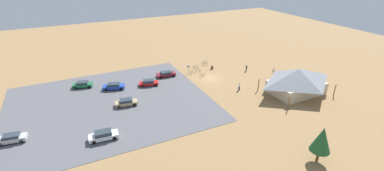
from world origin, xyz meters
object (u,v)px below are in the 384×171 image
object	(u,v)px
bicycle_purple_edge_north	(196,67)
lot_sign	(188,68)
bicycle_yellow_yard_right	(286,73)
visitor_crossing_yard	(239,86)
bicycle_blue_trailside	(198,70)
bicycle_silver_by_bin	(205,62)
car_blue_aisle_side	(114,86)
bicycle_red_edge_south	(205,64)
car_green_back_corner	(83,84)
car_maroon_near_entry	(166,74)
bike_pavilion	(297,80)
trash_bin	(212,67)
car_tan_inner_stall	(126,102)
bicycle_green_back_row	(192,72)
car_red_front_row	(149,83)
bicycle_black_near_porch	(202,75)
visitor_by_pavilion	(246,68)
car_white_far_end	(104,135)
car_silver_mid_lot	(12,138)
pine_far_east	(322,139)
bicycle_white_near_sign	(274,70)

from	to	relation	value
bicycle_purple_edge_north	lot_sign	bearing A→B (deg)	36.41
bicycle_yellow_yard_right	visitor_crossing_yard	xyz separation A→B (m)	(16.07, 2.52, 0.52)
bicycle_blue_trailside	visitor_crossing_yard	distance (m)	14.05
bicycle_silver_by_bin	car_blue_aisle_side	size ratio (longest dim) A/B	0.28
bicycle_red_edge_south	car_green_back_corner	xyz separation A→B (m)	(31.77, 0.19, 0.34)
car_maroon_near_entry	bike_pavilion	bearing A→B (deg)	136.94
trash_bin	bicycle_yellow_yard_right	xyz separation A→B (m)	(-15.15, 11.21, -0.06)
bicycle_red_edge_south	car_tan_inner_stall	world-z (taller)	car_tan_inner_stall
lot_sign	bicycle_red_edge_south	bearing A→B (deg)	-152.90
bike_pavilion	lot_sign	distance (m)	26.03
bicycle_green_back_row	car_blue_aisle_side	bearing A→B (deg)	1.44
car_blue_aisle_side	car_red_front_row	bearing A→B (deg)	168.88
bicycle_silver_by_bin	car_red_front_row	xyz separation A→B (m)	(18.78, 7.37, 0.32)
bicycle_silver_by_bin	bicycle_purple_edge_north	size ratio (longest dim) A/B	0.81
bicycle_black_near_porch	car_tan_inner_stall	xyz separation A→B (m)	(20.50, 6.17, 0.33)
lot_sign	car_maroon_near_entry	distance (m)	5.90
car_blue_aisle_side	bicycle_purple_edge_north	bearing A→B (deg)	-171.13
car_blue_aisle_side	visitor_crossing_yard	size ratio (longest dim) A/B	2.85
bicycle_blue_trailside	car_red_front_row	size ratio (longest dim) A/B	0.34
bicycle_black_near_porch	visitor_by_pavilion	xyz separation A→B (m)	(-12.13, 1.62, 0.48)
bicycle_red_edge_south	car_white_far_end	xyz separation A→B (m)	(30.85, 22.56, 0.39)
bicycle_red_edge_south	car_blue_aisle_side	bearing A→B (deg)	9.61
bicycle_black_near_porch	car_blue_aisle_side	world-z (taller)	car_blue_aisle_side
visitor_by_pavilion	visitor_crossing_yard	world-z (taller)	visitor_crossing_yard
car_silver_mid_lot	car_blue_aisle_side	size ratio (longest dim) A/B	0.89
pine_far_east	visitor_by_pavilion	xyz separation A→B (m)	(-11.66, -32.97, -2.85)
trash_bin	pine_far_east	bearing A→B (deg)	83.56
trash_bin	car_tan_inner_stall	size ratio (longest dim) A/B	0.20
car_red_front_row	car_maroon_near_entry	distance (m)	6.33
trash_bin	bicycle_silver_by_bin	xyz separation A→B (m)	(-0.44, -4.82, -0.05)
pine_far_east	car_white_far_end	xyz separation A→B (m)	(26.97, -18.84, -2.95)
car_tan_inner_stall	bicycle_black_near_porch	bearing A→B (deg)	-163.24
bicycle_white_near_sign	car_blue_aisle_side	distance (m)	40.27
car_maroon_near_entry	car_green_back_corner	size ratio (longest dim) A/B	1.03
bicycle_white_near_sign	car_green_back_corner	size ratio (longest dim) A/B	0.34
car_blue_aisle_side	visitor_by_pavilion	bearing A→B (deg)	172.98
bike_pavilion	car_red_front_row	distance (m)	32.98
pine_far_east	bicycle_purple_edge_north	xyz separation A→B (m)	(-0.72, -40.57, -3.38)
trash_bin	lot_sign	world-z (taller)	lot_sign
visitor_by_pavilion	bicycle_blue_trailside	bearing A→B (deg)	-23.88
visitor_by_pavilion	visitor_crossing_yard	size ratio (longest dim) A/B	0.96
car_tan_inner_stall	bicycle_white_near_sign	bearing A→B (deg)	-178.22
bike_pavilion	visitor_by_pavilion	size ratio (longest dim) A/B	7.94
bicycle_silver_by_bin	car_blue_aisle_side	bearing A→B (deg)	12.52
bicycle_yellow_yard_right	visitor_crossing_yard	world-z (taller)	visitor_crossing_yard
car_blue_aisle_side	bicycle_blue_trailside	bearing A→B (deg)	-177.45
car_tan_inner_stall	car_silver_mid_lot	bearing A→B (deg)	11.51
trash_bin	car_silver_mid_lot	size ratio (longest dim) A/B	0.20
bicycle_silver_by_bin	car_maroon_near_entry	size ratio (longest dim) A/B	0.29
car_white_far_end	bicycle_blue_trailside	bearing A→B (deg)	-144.73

